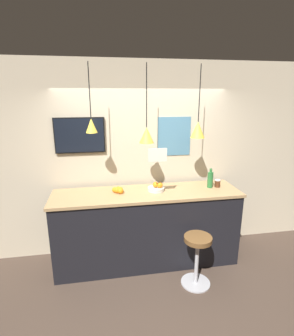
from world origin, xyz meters
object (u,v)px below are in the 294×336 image
Objects in this scene: fruit_bowl at (157,188)px; juice_bottle at (210,179)px; mounted_tv at (80,135)px; spread_jar at (217,183)px; bar_stool at (197,252)px.

juice_bottle is at bearing 0.43° from fruit_bowl.
mounted_tv reaches higher than fruit_bowl.
juice_bottle is at bearing 180.00° from spread_jar.
mounted_tv is at bearing 160.09° from fruit_bowl.
juice_bottle is 1.98m from mounted_tv.
fruit_bowl is 0.80m from juice_bottle.
spread_jar reaches higher than bar_stool.
bar_stool is at bearing -57.48° from fruit_bowl.
fruit_bowl is at bearing 122.52° from bar_stool.
spread_jar is (0.12, -0.00, -0.07)m from juice_bottle.
fruit_bowl is at bearing -179.57° from juice_bottle.
juice_bottle reaches higher than bar_stool.
bar_stool is 0.99× the size of mounted_tv.
mounted_tv is (-1.96, 0.37, 0.71)m from spread_jar.
juice_bottle is at bearing -11.40° from mounted_tv.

